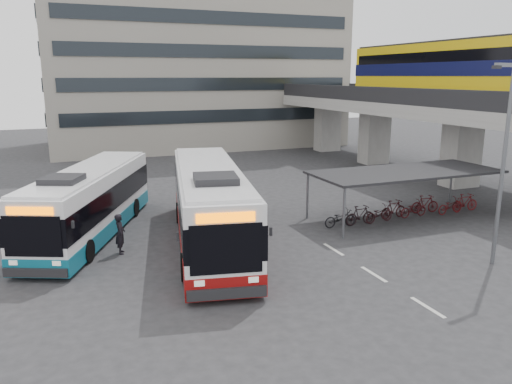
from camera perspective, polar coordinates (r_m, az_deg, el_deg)
name	(u,v)px	position (r m, az deg, el deg)	size (l,w,h in m)	color
ground	(281,257)	(20.99, 2.90, -7.44)	(120.00, 120.00, 0.00)	#28282B
viaduct	(439,92)	(38.01, 20.23, 10.64)	(8.00, 32.00, 9.68)	gray
bike_shelter	(404,194)	(27.40, 16.55, -0.21)	(10.00, 4.00, 2.54)	#595B60
office_block	(192,26)	(55.92, -7.31, 18.31)	(30.00, 15.00, 25.00)	gray
road_markings	(374,274)	(19.75, 13.31, -9.13)	(0.15, 7.60, 0.01)	beige
bus_main	(209,206)	(22.19, -5.34, -1.61)	(5.26, 12.97, 3.75)	white
bus_teal	(90,202)	(24.70, -18.40, -1.12)	(6.93, 11.47, 3.39)	white
pedestrian	(120,234)	(21.87, -15.25, -4.63)	(0.63, 0.42, 1.74)	black
lamp_post	(503,154)	(21.26, 26.40, 3.95)	(1.37, 0.42, 7.85)	#595B60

